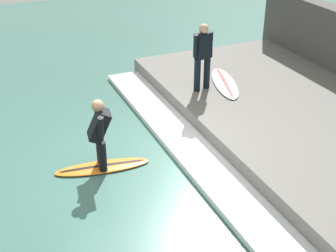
# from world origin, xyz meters

# --- Properties ---
(ground_plane) EXTENTS (28.00, 28.00, 0.00)m
(ground_plane) POSITION_xyz_m (0.00, 0.00, 0.00)
(ground_plane) COLOR #386056
(concrete_ledge) EXTENTS (4.40, 9.00, 0.40)m
(concrete_ledge) POSITION_xyz_m (3.97, 0.00, 0.20)
(concrete_ledge) COLOR #66635E
(concrete_ledge) RESTS_ON ground_plane
(wave_foam_crest) EXTENTS (0.84, 8.55, 0.11)m
(wave_foam_crest) POSITION_xyz_m (1.35, 0.00, 0.06)
(wave_foam_crest) COLOR white
(wave_foam_crest) RESTS_ON ground_plane
(surfboard_riding) EXTENTS (1.86, 0.71, 0.07)m
(surfboard_riding) POSITION_xyz_m (-0.46, 0.12, 0.03)
(surfboard_riding) COLOR orange
(surfboard_riding) RESTS_ON ground_plane
(surfer_riding) EXTENTS (0.50, 0.64, 1.39)m
(surfer_riding) POSITION_xyz_m (-0.46, 0.12, 0.83)
(surfer_riding) COLOR black
(surfer_riding) RESTS_ON surfboard_riding
(surfer_waiting_near) EXTENTS (0.54, 0.33, 1.60)m
(surfer_waiting_near) POSITION_xyz_m (2.55, 1.89, 1.30)
(surfer_waiting_near) COLOR black
(surfer_waiting_near) RESTS_ON concrete_ledge
(surfboard_waiting_near) EXTENTS (1.08, 2.00, 0.07)m
(surfboard_waiting_near) POSITION_xyz_m (3.22, 1.94, 0.43)
(surfboard_waiting_near) COLOR silver
(surfboard_waiting_near) RESTS_ON concrete_ledge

